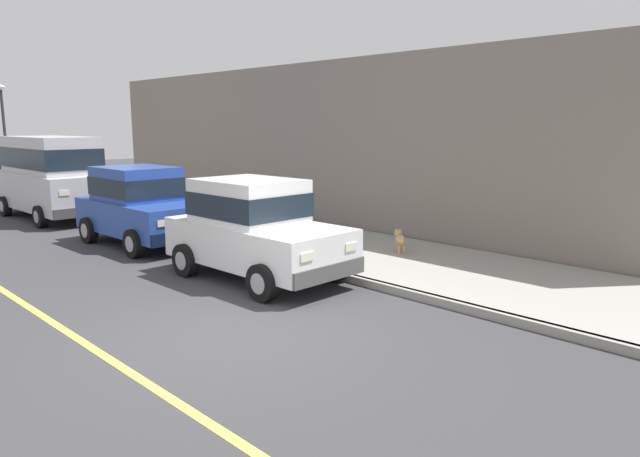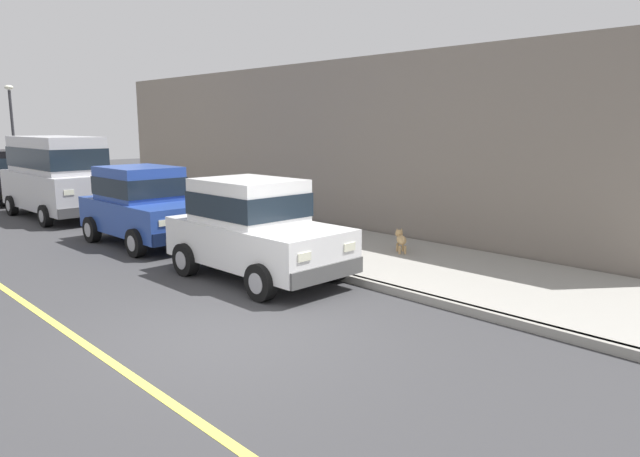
% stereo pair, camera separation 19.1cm
% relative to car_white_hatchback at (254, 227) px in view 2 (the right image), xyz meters
% --- Properties ---
extents(ground_plane, '(80.00, 80.00, 0.00)m').
position_rel_car_white_hatchback_xyz_m(ground_plane, '(-2.12, -2.22, -0.98)').
color(ground_plane, '#38383A').
extents(curb, '(0.16, 64.00, 0.14)m').
position_rel_car_white_hatchback_xyz_m(curb, '(1.08, -2.22, -0.91)').
color(curb, gray).
rests_on(curb, ground).
extents(sidewalk, '(3.60, 64.00, 0.14)m').
position_rel_car_white_hatchback_xyz_m(sidewalk, '(2.88, -2.22, -0.91)').
color(sidewalk, '#99968E').
rests_on(sidewalk, ground).
extents(lane_centre_line, '(0.12, 57.60, 0.01)m').
position_rel_car_white_hatchback_xyz_m(lane_centre_line, '(-3.72, -2.22, -0.97)').
color(lane_centre_line, '#E0D64C').
rests_on(lane_centre_line, ground).
extents(car_white_hatchback, '(2.02, 3.83, 1.88)m').
position_rel_car_white_hatchback_xyz_m(car_white_hatchback, '(0.00, 0.00, 0.00)').
color(car_white_hatchback, white).
rests_on(car_white_hatchback, ground).
extents(car_blue_hatchback, '(2.00, 3.83, 1.88)m').
position_rel_car_white_hatchback_xyz_m(car_blue_hatchback, '(-0.01, 4.44, 0.00)').
color(car_blue_hatchback, '#28479E').
rests_on(car_blue_hatchback, ground).
extents(car_silver_van, '(2.18, 4.92, 2.52)m').
position_rel_car_white_hatchback_xyz_m(car_silver_van, '(-0.05, 10.02, 0.42)').
color(car_silver_van, '#BCBCC1').
rests_on(car_silver_van, ground).
extents(car_black_sedan, '(2.16, 4.67, 1.92)m').
position_rel_car_white_hatchback_xyz_m(car_black_sedan, '(-0.02, 15.42, 0.01)').
color(car_black_sedan, black).
rests_on(car_black_sedan, ground).
extents(dog_tan, '(0.53, 0.61, 0.49)m').
position_rel_car_white_hatchback_xyz_m(dog_tan, '(3.29, -0.92, -0.55)').
color(dog_tan, tan).
rests_on(dog_tan, sidewalk).
extents(street_lamp, '(0.36, 0.36, 4.42)m').
position_rel_car_white_hatchback_xyz_m(street_lamp, '(1.43, 19.27, 1.93)').
color(street_lamp, '#2D2D33').
rests_on(street_lamp, sidewalk).
extents(building_facade, '(0.50, 20.00, 4.59)m').
position_rel_car_white_hatchback_xyz_m(building_facade, '(4.98, 4.05, 1.32)').
color(building_facade, slate).
rests_on(building_facade, ground).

